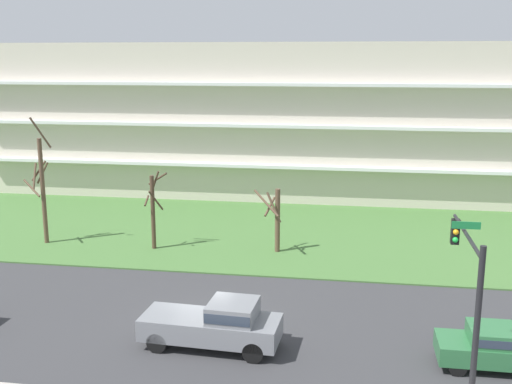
% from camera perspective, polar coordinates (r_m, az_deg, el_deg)
% --- Properties ---
extents(ground, '(160.00, 160.00, 0.00)m').
position_cam_1_polar(ground, '(26.74, -4.82, -12.13)').
color(ground, '#38383A').
extents(grass_lawn_strip, '(80.00, 16.00, 0.08)m').
position_cam_1_polar(grass_lawn_strip, '(39.63, 0.00, -3.75)').
color(grass_lawn_strip, '#477238').
rests_on(grass_lawn_strip, ground).
extents(apartment_building, '(48.90, 13.89, 12.17)m').
position_cam_1_polar(apartment_building, '(52.63, 2.49, 6.98)').
color(apartment_building, beige).
rests_on(apartment_building, ground).
extents(tree_far_left, '(1.85, 1.74, 7.75)m').
position_cam_1_polar(tree_far_left, '(38.61, -19.28, 0.46)').
color(tree_far_left, brown).
rests_on(tree_far_left, ground).
extents(tree_left, '(1.27, 1.49, 4.70)m').
position_cam_1_polar(tree_left, '(36.11, -9.52, -1.54)').
color(tree_left, '#4C3828').
rests_on(tree_left, ground).
extents(tree_center, '(1.67, 2.12, 3.78)m').
position_cam_1_polar(tree_center, '(35.07, 1.85, -2.40)').
color(tree_center, brown).
rests_on(tree_center, ground).
extents(pickup_gray_center_left, '(5.51, 2.31, 1.95)m').
position_cam_1_polar(pickup_gray_center_left, '(24.33, -3.68, -12.07)').
color(pickup_gray_center_left, slate).
rests_on(pickup_gray_center_left, ground).
extents(sedan_green_center_right, '(4.41, 1.82, 1.57)m').
position_cam_1_polar(sedan_green_center_right, '(24.51, 21.69, -13.16)').
color(sedan_green_center_right, '#2D6B3D').
rests_on(sedan_green_center_right, ground).
extents(traffic_signal_mast, '(0.90, 4.99, 6.00)m').
position_cam_1_polar(traffic_signal_mast, '(20.29, 19.07, -8.44)').
color(traffic_signal_mast, black).
rests_on(traffic_signal_mast, ground).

